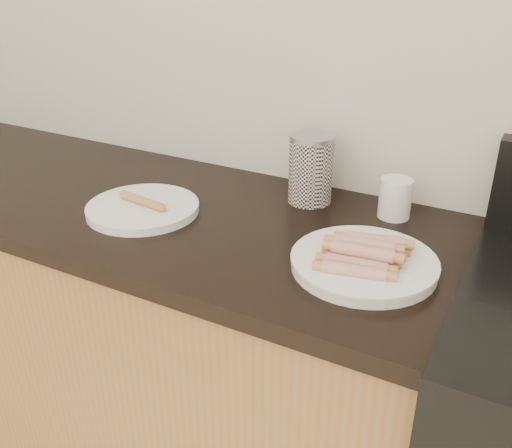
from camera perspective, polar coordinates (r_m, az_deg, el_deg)
The scene contains 9 objects.
wall_back at distance 1.43m, azimuth 8.42°, elevation 18.65°, with size 4.00×0.04×2.60m, color silver.
cabinet_base at distance 1.89m, azimuth -17.55°, elevation -8.97°, with size 2.20×0.59×0.86m, color olive.
counter_slab at distance 1.69m, azimuth -19.59°, elevation 3.70°, with size 2.20×0.62×0.04m, color black.
main_plate at distance 1.15m, azimuth 10.71°, elevation -4.02°, with size 0.29×0.29×0.02m, color silver.
side_plate at distance 1.40m, azimuth -11.25°, elevation 1.56°, with size 0.27×0.27×0.02m, color silver.
hotdog_pile at distance 1.14m, azimuth 10.84°, elevation -2.72°, with size 0.12×0.18×0.05m.
plain_sausages at distance 1.39m, azimuth -11.32°, elevation 2.30°, with size 0.13×0.04×0.02m.
canister at distance 1.41m, azimuth 5.50°, elevation 5.53°, with size 0.11×0.11×0.17m.
mug at distance 1.37m, azimuth 13.75°, elevation 2.52°, with size 0.08×0.08×0.09m, color white.
Camera 1 is at (0.50, 0.67, 1.48)m, focal length 40.00 mm.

